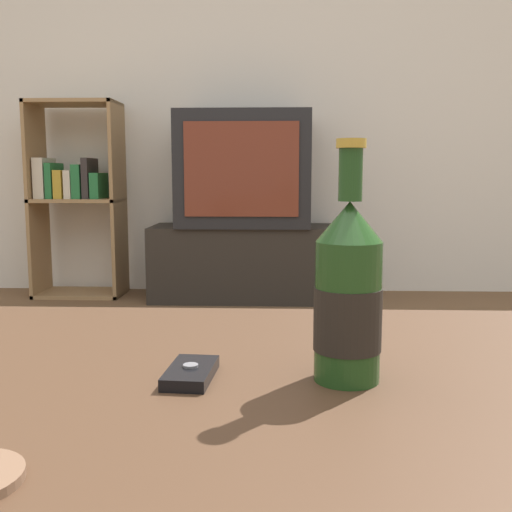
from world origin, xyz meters
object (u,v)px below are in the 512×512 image
(cell_phone, at_px, (191,373))
(bookshelf, at_px, (75,193))
(television, at_px, (244,170))
(beer_bottle, at_px, (348,296))
(tv_stand, at_px, (244,262))

(cell_phone, bearing_deg, bookshelf, 115.51)
(bookshelf, relative_size, cell_phone, 11.26)
(television, bearing_deg, bookshelf, 175.90)
(bookshelf, distance_m, beer_bottle, 3.01)
(tv_stand, height_order, beer_bottle, beer_bottle)
(television, relative_size, beer_bottle, 2.68)
(television, distance_m, beer_bottle, 2.69)
(tv_stand, bearing_deg, cell_phone, -87.96)
(television, distance_m, cell_phone, 2.69)
(bookshelf, bearing_deg, cell_phone, -68.71)
(tv_stand, distance_m, cell_phone, 2.69)
(cell_phone, bearing_deg, television, 96.26)
(tv_stand, relative_size, cell_phone, 10.50)
(television, bearing_deg, beer_bottle, -84.18)
(tv_stand, bearing_deg, bookshelf, 176.12)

